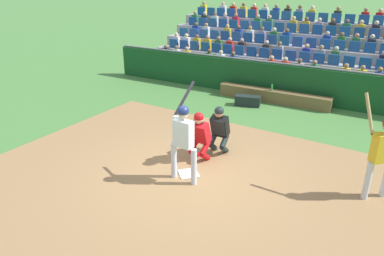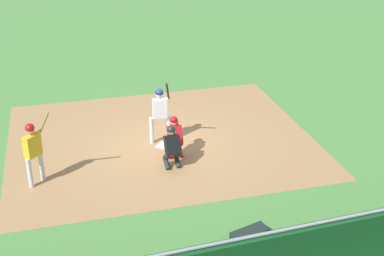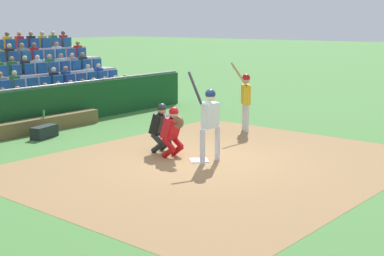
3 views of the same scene
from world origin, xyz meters
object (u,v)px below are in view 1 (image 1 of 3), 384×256
on_deck_batter (383,149)px  home_plate_umpire (219,128)px  home_plate_marker (189,173)px  equipment_duffel_bag (248,101)px  catcher_crouching (199,134)px  batter_at_plate (183,135)px  dugout_bench (273,96)px  water_bottle_on_bench (272,87)px

on_deck_batter → home_plate_umpire: bearing=-4.1°
home_plate_marker → home_plate_umpire: bearing=-95.4°
home_plate_marker → equipment_duffel_bag: bearing=-83.4°
equipment_duffel_bag → home_plate_marker: bearing=82.9°
catcher_crouching → equipment_duffel_bag: bearing=-84.0°
batter_at_plate → home_plate_marker: bearing=-82.7°
batter_at_plate → on_deck_batter: size_ratio=1.01×
home_plate_marker → home_plate_umpire: (-0.13, -1.34, 0.69)m
batter_at_plate → dugout_bench: batter_at_plate is taller
equipment_duffel_bag → on_deck_batter: bearing=123.3°
catcher_crouching → on_deck_batter: on_deck_batter is taller
home_plate_umpire → equipment_duffel_bag: bearing=-79.3°
home_plate_marker → batter_at_plate: 1.13m
home_plate_marker → catcher_crouching: size_ratio=0.34×
batter_at_plate → equipment_duffel_bag: batter_at_plate is taller
home_plate_umpire → catcher_crouching: bearing=67.5°
batter_at_plate → home_plate_umpire: size_ratio=1.66×
catcher_crouching → water_bottle_on_bench: bearing=-91.3°
catcher_crouching → dugout_bench: (-0.19, -5.28, -0.50)m
home_plate_marker → water_bottle_on_bench: water_bottle_on_bench is taller
home_plate_umpire → on_deck_batter: (-3.69, 0.27, 0.40)m
home_plate_umpire → equipment_duffel_bag: size_ratio=1.50×
dugout_bench → water_bottle_on_bench: (0.07, 0.05, 0.34)m
equipment_duffel_bag → home_plate_umpire: bearing=87.0°
dugout_bench → water_bottle_on_bench: 0.35m
catcher_crouching → on_deck_batter: 3.98m
home_plate_umpire → equipment_duffel_bag: home_plate_umpire is taller
home_plate_marker → batter_at_plate: (-0.04, 0.28, 1.10)m
home_plate_umpire → home_plate_marker: bearing=84.6°
home_plate_marker → catcher_crouching: catcher_crouching is taller
on_deck_batter → home_plate_marker: bearing=15.7°
catcher_crouching → home_plate_umpire: size_ratio=1.00×
batter_at_plate → on_deck_batter: batter_at_plate is taller
batter_at_plate → home_plate_umpire: bearing=-93.2°
water_bottle_on_bench → batter_at_plate: bearing=90.4°
water_bottle_on_bench → on_deck_batter: size_ratio=0.11×
catcher_crouching → water_bottle_on_bench: 5.24m
dugout_bench → equipment_duffel_bag: (0.66, 0.81, -0.04)m
water_bottle_on_bench → on_deck_batter: on_deck_batter is taller
home_plate_umpire → dugout_bench: home_plate_umpire is taller
home_plate_marker → water_bottle_on_bench: 5.99m
water_bottle_on_bench → equipment_duffel_bag: bearing=52.2°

